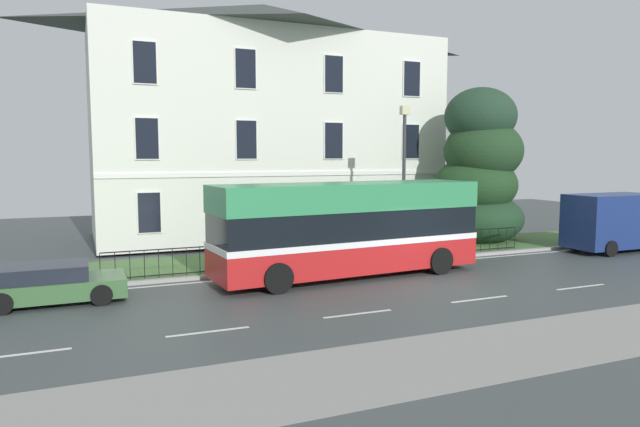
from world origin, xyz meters
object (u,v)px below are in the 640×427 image
at_px(white_panel_van, 615,222).
at_px(street_lamp_post, 404,169).
at_px(parked_hatchback_00, 51,284).
at_px(georgian_townhouse, 265,120).
at_px(single_decker_bus, 348,228).
at_px(evergreen_tree, 479,174).

height_order(white_panel_van, street_lamp_post, street_lamp_post).
bearing_deg(street_lamp_post, parked_hatchback_00, -168.44).
bearing_deg(parked_hatchback_00, street_lamp_post, 11.76).
bearing_deg(parked_hatchback_00, georgian_townhouse, 48.45).
distance_m(white_panel_van, parked_hatchback_00, 22.53).
bearing_deg(georgian_townhouse, single_decker_bus, -92.61).
relative_size(georgian_townhouse, single_decker_bus, 1.79).
bearing_deg(parked_hatchback_00, single_decker_bus, -0.43).
bearing_deg(georgian_townhouse, parked_hatchback_00, -131.75).
distance_m(single_decker_bus, white_panel_van, 13.16).
bearing_deg(georgian_townhouse, evergreen_tree, -37.43).
distance_m(parked_hatchback_00, street_lamp_post, 13.90).
bearing_deg(single_decker_bus, evergreen_tree, 22.22).
xyz_separation_m(single_decker_bus, white_panel_van, (13.15, 0.23, -0.42)).
relative_size(georgian_townhouse, white_panel_van, 3.45).
xyz_separation_m(evergreen_tree, street_lamp_post, (-5.22, -1.76, 0.35)).
xyz_separation_m(single_decker_bus, street_lamp_post, (3.91, 2.82, 1.95)).
bearing_deg(parked_hatchback_00, white_panel_van, 0.52).
height_order(georgian_townhouse, single_decker_bus, georgian_townhouse).
bearing_deg(evergreen_tree, georgian_townhouse, 142.57).
bearing_deg(white_panel_van, parked_hatchback_00, -179.93).
height_order(parked_hatchback_00, street_lamp_post, street_lamp_post).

